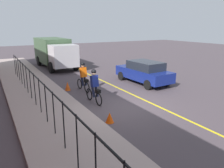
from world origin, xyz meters
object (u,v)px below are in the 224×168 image
Objects in this scene: cyclist_lead at (83,77)px; cyclist_follow at (94,86)px; patrol_sedan at (144,72)px; traffic_cone_far at (68,86)px; box_truck_background at (54,52)px; traffic_cone_near at (110,118)px.

cyclist_follow is (-2.33, 0.35, 0.00)m from cyclist_lead.
patrol_sedan is 5.42m from traffic_cone_far.
cyclist_follow reaches higher than patrol_sedan.
patrol_sedan is at bearing -99.95° from traffic_cone_far.
traffic_cone_far is (0.63, 0.84, -0.64)m from cyclist_lead.
box_truck_background is 15.00× the size of traffic_cone_near.
patrol_sedan is (2.03, -4.82, -0.09)m from cyclist_follow.
cyclist_lead is at bearing -11.61° from cyclist_follow.
traffic_cone_near is at bearing -7.94° from box_truck_background.
box_truck_background reaches higher than traffic_cone_far.
cyclist_follow is 4.04× the size of traffic_cone_near.
cyclist_lead is 8.94m from box_truck_background.
patrol_sedan is 0.66× the size of box_truck_background.
cyclist_lead reaches higher than traffic_cone_near.
box_truck_background reaches higher than cyclist_follow.
cyclist_lead is at bearing 83.88° from patrol_sedan.
traffic_cone_far is (-8.26, 1.53, -1.28)m from box_truck_background.
traffic_cone_near is at bearing 128.15° from patrol_sedan.
cyclist_lead is 3.33× the size of traffic_cone_far.
cyclist_lead is 1.23m from traffic_cone_far.
cyclist_follow is at bearing -6.90° from box_truck_background.
box_truck_background is at bearing 20.03° from patrol_sedan.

